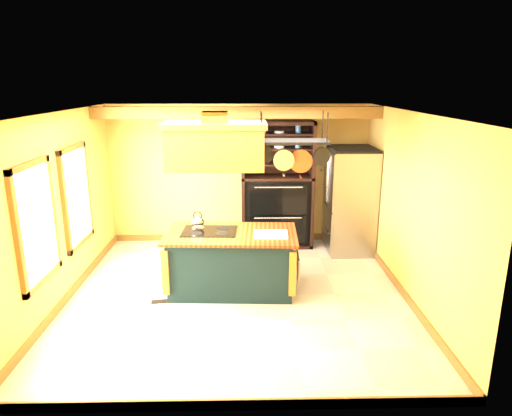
{
  "coord_description": "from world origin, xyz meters",
  "views": [
    {
      "loc": [
        0.15,
        -6.26,
        3.11
      ],
      "look_at": [
        0.29,
        0.3,
        1.28
      ],
      "focal_mm": 32.0,
      "sensor_mm": 36.0,
      "label": 1
    }
  ],
  "objects_px": {
    "kitchen_island": "(231,261)",
    "hutch": "(277,199)",
    "refrigerator": "(350,202)",
    "range_hood": "(215,144)",
    "pot_rack": "(293,148)"
  },
  "relations": [
    {
      "from": "refrigerator",
      "to": "hutch",
      "type": "bearing_deg",
      "value": 165.75
    },
    {
      "from": "range_hood",
      "to": "refrigerator",
      "type": "xyz_separation_m",
      "value": [
        2.36,
        1.69,
        -1.32
      ]
    },
    {
      "from": "kitchen_island",
      "to": "hutch",
      "type": "xyz_separation_m",
      "value": [
        0.82,
        2.02,
        0.45
      ]
    },
    {
      "from": "refrigerator",
      "to": "kitchen_island",
      "type": "bearing_deg",
      "value": -142.03
    },
    {
      "from": "kitchen_island",
      "to": "pot_rack",
      "type": "bearing_deg",
      "value": 2.55
    },
    {
      "from": "range_hood",
      "to": "pot_rack",
      "type": "distance_m",
      "value": 1.11
    },
    {
      "from": "refrigerator",
      "to": "hutch",
      "type": "relative_size",
      "value": 0.8
    },
    {
      "from": "kitchen_island",
      "to": "refrigerator",
      "type": "relative_size",
      "value": 1.05
    },
    {
      "from": "kitchen_island",
      "to": "hutch",
      "type": "bearing_deg",
      "value": 70.25
    },
    {
      "from": "kitchen_island",
      "to": "range_hood",
      "type": "xyz_separation_m",
      "value": [
        -0.2,
        -0.0,
        1.78
      ]
    },
    {
      "from": "pot_rack",
      "to": "hutch",
      "type": "relative_size",
      "value": 0.44
    },
    {
      "from": "kitchen_island",
      "to": "range_hood",
      "type": "relative_size",
      "value": 1.39
    },
    {
      "from": "hutch",
      "to": "pot_rack",
      "type": "bearing_deg",
      "value": -87.71
    },
    {
      "from": "range_hood",
      "to": "pot_rack",
      "type": "height_order",
      "value": "same"
    },
    {
      "from": "pot_rack",
      "to": "hutch",
      "type": "bearing_deg",
      "value": 92.29
    }
  ]
}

